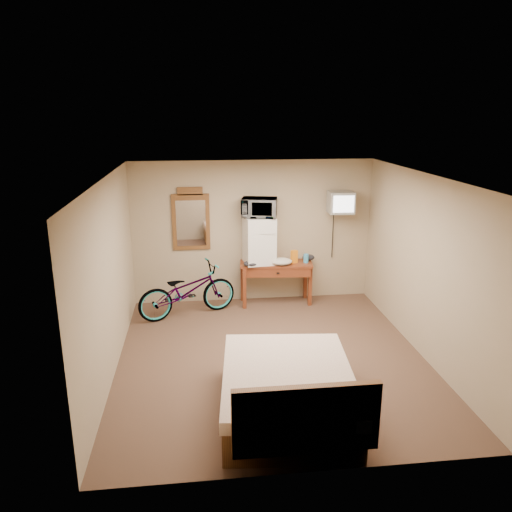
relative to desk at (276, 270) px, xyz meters
name	(u,v)px	position (x,y,z in m)	size (l,w,h in m)	color
room	(272,272)	(-0.38, -2.00, 0.63)	(4.60, 4.64, 2.50)	#4D3126
desk	(276,270)	(0.00, 0.00, 0.00)	(1.29, 0.60, 0.75)	brown
mini_fridge	(259,240)	(-0.29, 0.06, 0.54)	(0.55, 0.53, 0.82)	white
microwave	(259,208)	(-0.29, 0.06, 1.11)	(0.58, 0.40, 0.32)	white
snack_bag	(294,257)	(0.31, -0.02, 0.24)	(0.11, 0.07, 0.22)	orange
blue_cup	(306,258)	(0.52, -0.03, 0.21)	(0.09, 0.09, 0.15)	#3C98CD
cloth_cream	(281,261)	(0.07, -0.10, 0.19)	(0.38, 0.29, 0.12)	beige
cloth_dark_a	(251,264)	(-0.46, -0.12, 0.18)	(0.25, 0.19, 0.09)	black
cloth_dark_b	(308,257)	(0.59, 0.12, 0.18)	(0.22, 0.18, 0.10)	black
crt_television	(341,202)	(1.11, 0.02, 1.17)	(0.44, 0.56, 0.37)	black
wall_mirror	(191,220)	(-1.45, 0.27, 0.88)	(0.64, 0.04, 1.09)	brown
bicycle	(187,291)	(-1.54, -0.35, -0.18)	(0.58, 1.67, 0.88)	black
bed	(289,392)	(-0.39, -3.38, -0.32)	(1.61, 2.03, 0.90)	brown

